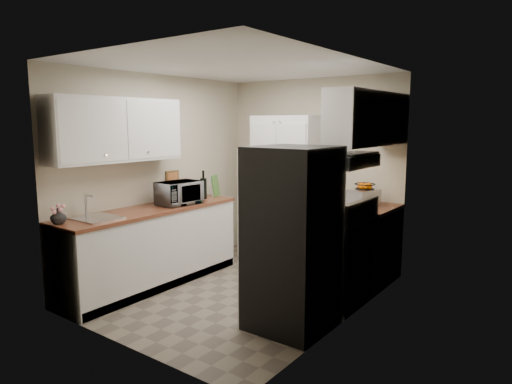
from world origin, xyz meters
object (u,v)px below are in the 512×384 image
pantry_cabinet (288,190)px  electric_range (334,258)px  refrigerator (292,239)px  wine_bottle (203,186)px  microwave (179,193)px  toaster_oven (363,197)px

pantry_cabinet → electric_range: (1.17, -0.93, -0.52)m
refrigerator → wine_bottle: bearing=155.9°
wine_bottle → microwave: bearing=-84.5°
toaster_oven → microwave: bearing=-130.0°
pantry_cabinet → toaster_oven: pantry_cabinet is taller
microwave → pantry_cabinet: bearing=-22.8°
microwave → wine_bottle: size_ratio=1.50×
wine_bottle → toaster_oven: wine_bottle is taller
pantry_cabinet → refrigerator: size_ratio=1.18×
pantry_cabinet → microwave: (-0.71, -1.36, 0.06)m
wine_bottle → electric_range: bearing=-1.4°
microwave → toaster_oven: microwave is taller
pantry_cabinet → microwave: pantry_cabinet is taller
pantry_cabinet → wine_bottle: (-0.76, -0.88, 0.09)m
pantry_cabinet → toaster_oven: size_ratio=5.75×
pantry_cabinet → microwave: bearing=-117.5°
pantry_cabinet → wine_bottle: bearing=-130.8°
pantry_cabinet → toaster_oven: (1.13, -0.12, 0.02)m
electric_range → refrigerator: (-0.03, -0.80, 0.37)m
electric_range → wine_bottle: wine_bottle is taller
refrigerator → microwave: (-1.85, 0.36, 0.21)m
microwave → toaster_oven: size_ratio=1.46×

